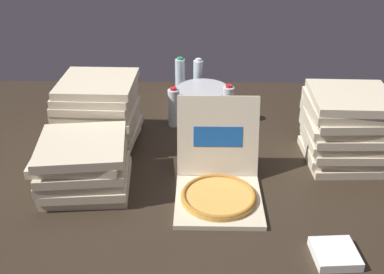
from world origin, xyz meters
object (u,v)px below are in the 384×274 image
at_px(pizza_stack_right_mid, 98,112).
at_px(pizza_stack_left_far, 84,165).
at_px(water_bottle_1, 198,76).
at_px(open_pizza_box, 218,181).
at_px(water_bottle_2, 174,107).
at_px(pizza_stack_left_mid, 346,128).
at_px(water_bottle_0, 180,75).
at_px(ice_bucket, 203,97).
at_px(napkin_pile, 335,254).
at_px(water_bottle_3, 228,105).

height_order(pizza_stack_right_mid, pizza_stack_left_far, pizza_stack_right_mid).
xyz_separation_m(pizza_stack_left_far, water_bottle_1, (0.52, 1.16, -0.01)).
height_order(open_pizza_box, water_bottle_2, open_pizza_box).
relative_size(pizza_stack_left_mid, water_bottle_0, 1.73).
relative_size(pizza_stack_right_mid, water_bottle_1, 1.84).
bearing_deg(water_bottle_0, ice_bucket, -59.80).
distance_m(open_pizza_box, ice_bucket, 0.97).
bearing_deg(water_bottle_2, open_pizza_box, -71.21).
relative_size(pizza_stack_right_mid, ice_bucket, 1.34).
xyz_separation_m(pizza_stack_right_mid, pizza_stack_left_mid, (1.28, -0.16, 0.00)).
relative_size(pizza_stack_left_far, napkin_pile, 2.66).
xyz_separation_m(pizza_stack_left_mid, water_bottle_0, (-0.87, 0.91, -0.07)).
height_order(pizza_stack_right_mid, water_bottle_0, pizza_stack_right_mid).
relative_size(pizza_stack_right_mid, water_bottle_0, 1.84).
bearing_deg(water_bottle_3, water_bottle_2, -171.65).
bearing_deg(pizza_stack_left_far, water_bottle_1, 65.91).
bearing_deg(open_pizza_box, pizza_stack_left_far, 175.30).
bearing_deg(pizza_stack_left_mid, ice_bucket, 138.14).
relative_size(ice_bucket, water_bottle_1, 1.37).
bearing_deg(pizza_stack_left_mid, water_bottle_0, 133.81).
xyz_separation_m(pizza_stack_left_far, napkin_pile, (1.05, -0.46, -0.10)).
distance_m(pizza_stack_left_mid, water_bottle_0, 1.26).
height_order(open_pizza_box, pizza_stack_right_mid, open_pizza_box).
distance_m(pizza_stack_right_mid, ice_bucket, 0.75).
xyz_separation_m(open_pizza_box, water_bottle_3, (0.08, 0.75, 0.04)).
distance_m(pizza_stack_right_mid, pizza_stack_left_mid, 1.29).
bearing_deg(napkin_pile, water_bottle_2, 121.19).
bearing_deg(pizza_stack_left_mid, pizza_stack_left_far, -167.76).
bearing_deg(pizza_stack_left_mid, water_bottle_1, 130.15).
relative_size(pizza_stack_right_mid, pizza_stack_left_mid, 1.06).
bearing_deg(ice_bucket, pizza_stack_left_mid, -41.86).
bearing_deg(water_bottle_1, ice_bucket, -82.88).
height_order(pizza_stack_right_mid, napkin_pile, pizza_stack_right_mid).
xyz_separation_m(pizza_stack_right_mid, pizza_stack_left_far, (0.01, -0.43, -0.06)).
relative_size(open_pizza_box, pizza_stack_left_mid, 1.19).
distance_m(pizza_stack_left_far, napkin_pile, 1.15).
bearing_deg(water_bottle_2, ice_bucket, 57.35).
relative_size(ice_bucket, water_bottle_0, 1.37).
xyz_separation_m(pizza_stack_left_far, water_bottle_3, (0.70, 0.70, -0.01)).
bearing_deg(napkin_pile, open_pizza_box, 136.82).
distance_m(water_bottle_3, napkin_pile, 1.21).
height_order(pizza_stack_left_far, water_bottle_1, pizza_stack_left_far).
bearing_deg(napkin_pile, water_bottle_1, 108.15).
bearing_deg(pizza_stack_left_far, napkin_pile, -23.46).
relative_size(pizza_stack_right_mid, water_bottle_3, 1.84).
xyz_separation_m(pizza_stack_left_far, ice_bucket, (0.55, 0.92, -0.06)).
distance_m(pizza_stack_left_far, ice_bucket, 1.07).
height_order(open_pizza_box, pizza_stack_left_far, open_pizza_box).
xyz_separation_m(pizza_stack_left_mid, water_bottle_3, (-0.57, 0.42, -0.07)).
distance_m(open_pizza_box, water_bottle_1, 1.22).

